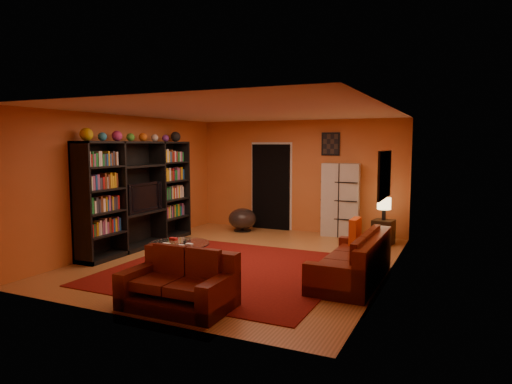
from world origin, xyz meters
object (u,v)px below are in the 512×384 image
at_px(entertainment_unit, 139,195).
at_px(side_table, 383,232).
at_px(sofa, 357,262).
at_px(storage_cabinet, 341,200).
at_px(loveseat, 181,284).
at_px(table_lamp, 384,204).
at_px(tv, 141,197).
at_px(bowl_chair, 242,219).
at_px(coffee_table, 179,246).

height_order(entertainment_unit, side_table, entertainment_unit).
relative_size(sofa, storage_cabinet, 1.27).
bearing_deg(sofa, side_table, 91.73).
bearing_deg(loveseat, table_lamp, -20.07).
distance_m(entertainment_unit, tv, 0.07).
height_order(storage_cabinet, table_lamp, storage_cabinet).
xyz_separation_m(entertainment_unit, storage_cabinet, (3.32, 2.80, -0.24)).
distance_m(loveseat, table_lamp, 5.11).
distance_m(sofa, loveseat, 2.67).
bearing_deg(tv, bowl_chair, -23.57).
xyz_separation_m(coffee_table, table_lamp, (2.59, 3.54, 0.39)).
bearing_deg(sofa, entertainment_unit, 174.64).
xyz_separation_m(loveseat, storage_cabinet, (0.70, 5.22, 0.53)).
xyz_separation_m(coffee_table, storage_cabinet, (1.57, 3.98, 0.38)).
distance_m(sofa, table_lamp, 2.85).
bearing_deg(sofa, bowl_chair, 139.91).
relative_size(entertainment_unit, coffee_table, 3.14).
xyz_separation_m(loveseat, coffee_table, (-0.87, 1.24, 0.15)).
height_order(bowl_chair, side_table, bowl_chair).
relative_size(entertainment_unit, tv, 2.98).
relative_size(tv, sofa, 0.49).
bearing_deg(storage_cabinet, side_table, -29.28).
xyz_separation_m(sofa, coffee_table, (-2.66, -0.75, 0.15)).
relative_size(entertainment_unit, side_table, 6.00).
height_order(entertainment_unit, tv, entertainment_unit).
xyz_separation_m(entertainment_unit, coffee_table, (1.75, -1.18, -0.61)).
xyz_separation_m(entertainment_unit, side_table, (4.34, 2.36, -0.80)).
height_order(tv, table_lamp, tv).
bearing_deg(sofa, coffee_table, -164.04).
bearing_deg(sofa, tv, 174.43).
bearing_deg(entertainment_unit, tv, 12.63).
distance_m(tv, side_table, 4.95).
relative_size(sofa, bowl_chair, 3.14).
bearing_deg(table_lamp, coffee_table, -126.16).
relative_size(tv, storage_cabinet, 0.62).
bearing_deg(table_lamp, side_table, -90.00).
distance_m(sofa, storage_cabinet, 3.45).
relative_size(side_table, table_lamp, 1.09).
distance_m(tv, loveseat, 3.62).
xyz_separation_m(tv, loveseat, (2.58, -2.43, -0.72)).
xyz_separation_m(loveseat, table_lamp, (1.71, 4.78, 0.54)).
distance_m(loveseat, bowl_chair, 5.05).
height_order(loveseat, side_table, loveseat).
bearing_deg(tv, table_lamp, -61.32).
xyz_separation_m(entertainment_unit, bowl_chair, (1.09, 2.39, -0.76)).
bearing_deg(tv, loveseat, -133.37).
height_order(storage_cabinet, side_table, storage_cabinet).
height_order(bowl_chair, table_lamp, table_lamp).
bearing_deg(loveseat, coffee_table, 34.79).
bearing_deg(tv, coffee_table, -125.01).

